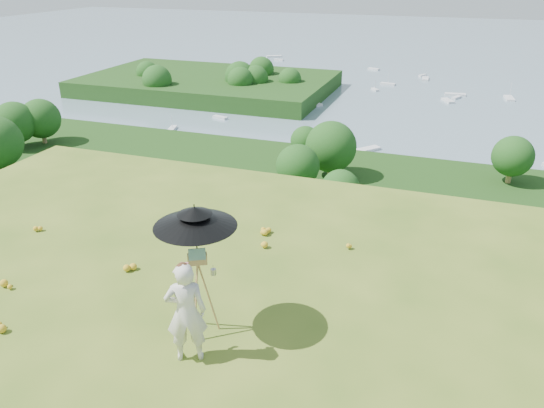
% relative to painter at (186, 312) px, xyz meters
% --- Properties ---
extents(ground, '(14.00, 14.00, 0.00)m').
position_rel_painter_xyz_m(ground, '(-1.50, 0.34, -0.78)').
color(ground, '#48681D').
rests_on(ground, ground).
extents(forest_slope, '(140.00, 56.00, 22.00)m').
position_rel_painter_xyz_m(forest_slope, '(-1.50, 35.34, -29.78)').
color(forest_slope, '#1D3D10').
rests_on(forest_slope, bay_water).
extents(shoreline_tier, '(170.00, 28.00, 8.00)m').
position_rel_painter_xyz_m(shoreline_tier, '(-1.50, 75.34, -36.78)').
color(shoreline_tier, gray).
rests_on(shoreline_tier, bay_water).
extents(bay_water, '(700.00, 700.00, 0.00)m').
position_rel_painter_xyz_m(bay_water, '(-1.50, 240.34, -34.78)').
color(bay_water, slate).
rests_on(bay_water, ground).
extents(peninsula, '(90.00, 60.00, 12.00)m').
position_rel_painter_xyz_m(peninsula, '(-76.50, 155.34, -29.78)').
color(peninsula, '#1D3D10').
rests_on(peninsula, bay_water).
extents(slope_trees, '(110.00, 50.00, 6.00)m').
position_rel_painter_xyz_m(slope_trees, '(-1.50, 35.34, -15.78)').
color(slope_trees, '#184D17').
rests_on(slope_trees, forest_slope).
extents(harbor_town, '(110.00, 22.00, 5.00)m').
position_rel_painter_xyz_m(harbor_town, '(-1.50, 75.34, -30.28)').
color(harbor_town, silver).
rests_on(harbor_town, shoreline_tier).
extents(moored_boats, '(140.00, 140.00, 0.70)m').
position_rel_painter_xyz_m(moored_boats, '(-14.00, 161.34, -34.43)').
color(moored_boats, silver).
rests_on(moored_boats, bay_water).
extents(wildflowers, '(10.00, 10.50, 0.12)m').
position_rel_painter_xyz_m(wildflowers, '(-1.50, 0.59, -0.72)').
color(wildflowers, gold).
rests_on(wildflowers, ground).
extents(painter, '(0.68, 0.59, 1.57)m').
position_rel_painter_xyz_m(painter, '(0.00, 0.00, 0.00)').
color(painter, silver).
rests_on(painter, ground).
extents(field_easel, '(0.77, 0.77, 1.49)m').
position_rel_painter_xyz_m(field_easel, '(-0.10, 0.60, -0.04)').
color(field_easel, '#A46F45').
rests_on(field_easel, ground).
extents(sun_umbrella, '(1.45, 1.45, 0.91)m').
position_rel_painter_xyz_m(sun_umbrella, '(-0.11, 0.63, 0.90)').
color(sun_umbrella, black).
rests_on(sun_umbrella, field_easel).
extents(painter_cap, '(0.23, 0.26, 0.10)m').
position_rel_painter_xyz_m(painter_cap, '(0.00, 0.00, 0.74)').
color(painter_cap, '#CF717D').
rests_on(painter_cap, painter).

